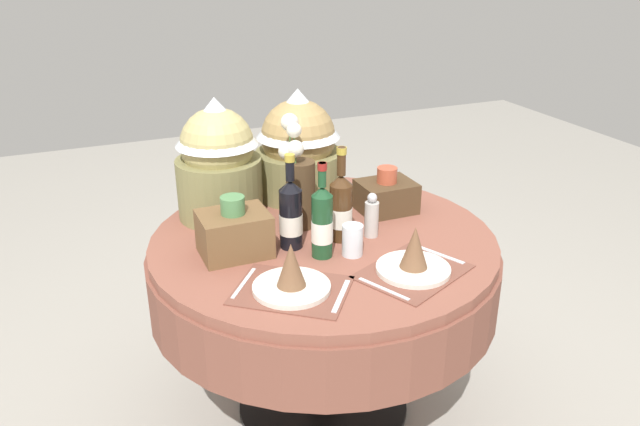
% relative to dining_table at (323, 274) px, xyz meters
% --- Properties ---
extents(ground, '(8.00, 8.00, 0.00)m').
position_rel_dining_table_xyz_m(ground, '(0.00, 0.00, -0.61)').
color(ground, '#9E998E').
extents(dining_table, '(1.27, 1.27, 0.77)m').
position_rel_dining_table_xyz_m(dining_table, '(0.00, 0.00, 0.00)').
color(dining_table, brown).
rests_on(dining_table, ground).
extents(place_setting_left, '(0.43, 0.41, 0.16)m').
position_rel_dining_table_xyz_m(place_setting_left, '(-0.24, -0.31, 0.20)').
color(place_setting_left, brown).
rests_on(place_setting_left, dining_table).
extents(place_setting_right, '(0.42, 0.38, 0.16)m').
position_rel_dining_table_xyz_m(place_setting_right, '(0.16, -0.36, 0.20)').
color(place_setting_right, brown).
rests_on(place_setting_right, dining_table).
extents(flower_vase, '(0.13, 0.17, 0.41)m').
position_rel_dining_table_xyz_m(flower_vase, '(-0.04, 0.13, 0.33)').
color(flower_vase, '#47331E').
rests_on(flower_vase, dining_table).
extents(wine_bottle_left, '(0.08, 0.08, 0.34)m').
position_rel_dining_table_xyz_m(wine_bottle_left, '(0.05, -0.04, 0.28)').
color(wine_bottle_left, '#422814').
rests_on(wine_bottle_left, dining_table).
extents(wine_bottle_centre, '(0.08, 0.08, 0.34)m').
position_rel_dining_table_xyz_m(wine_bottle_centre, '(-0.13, -0.03, 0.28)').
color(wine_bottle_centre, black).
rests_on(wine_bottle_centre, dining_table).
extents(wine_bottle_right, '(0.07, 0.07, 0.33)m').
position_rel_dining_table_xyz_m(wine_bottle_right, '(-0.06, -0.13, 0.28)').
color(wine_bottle_right, '#194223').
rests_on(wine_bottle_right, dining_table).
extents(tumbler_near_right, '(0.07, 0.07, 0.11)m').
position_rel_dining_table_xyz_m(tumbler_near_right, '(0.04, -0.17, 0.21)').
color(tumbler_near_right, silver).
rests_on(tumbler_near_right, dining_table).
extents(pepper_mill, '(0.05, 0.05, 0.17)m').
position_rel_dining_table_xyz_m(pepper_mill, '(0.16, -0.06, 0.23)').
color(pepper_mill, '#B7B2AD').
rests_on(pepper_mill, dining_table).
extents(gift_tub_back_left, '(0.32, 0.32, 0.46)m').
position_rel_dining_table_xyz_m(gift_tub_back_left, '(-0.29, 0.33, 0.40)').
color(gift_tub_back_left, olive).
rests_on(gift_tub_back_left, dining_table).
extents(gift_tub_back_centre, '(0.35, 0.35, 0.45)m').
position_rel_dining_table_xyz_m(gift_tub_back_centre, '(0.07, 0.41, 0.39)').
color(gift_tub_back_centre, olive).
rests_on(gift_tub_back_centre, dining_table).
extents(woven_basket_side_left, '(0.23, 0.18, 0.21)m').
position_rel_dining_table_xyz_m(woven_basket_side_left, '(-0.33, -0.01, 0.24)').
color(woven_basket_side_left, brown).
rests_on(woven_basket_side_left, dining_table).
extents(woven_basket_side_right, '(0.21, 0.17, 0.18)m').
position_rel_dining_table_xyz_m(woven_basket_side_right, '(0.32, 0.12, 0.22)').
color(woven_basket_side_right, '#47331E').
rests_on(woven_basket_side_right, dining_table).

